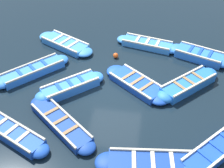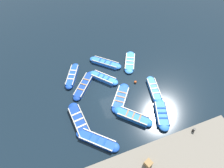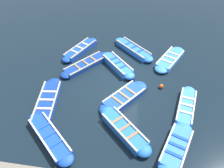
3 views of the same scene
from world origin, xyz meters
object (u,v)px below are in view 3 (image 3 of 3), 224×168
Objects in this scene: boat_drifting at (47,102)px; boat_mid_row at (170,59)px; boat_centre at (124,97)px; boat_outer_left at (176,148)px; boat_bow_out at (86,65)px; boat_inner_gap at (186,107)px; boat_tucked at (118,65)px; buoy_orange_near at (161,86)px; boat_stern_in at (80,50)px; boat_near_quay at (133,49)px; boat_far_corner at (124,130)px; boat_alongside at (50,137)px.

boat_mid_row is at bearing 125.83° from boat_drifting.
boat_outer_left is (2.88, 2.71, 0.04)m from boat_centre.
boat_centre is 3.91m from boat_bow_out.
boat_centre is at bearing -34.08° from boat_mid_row.
boat_drifting is at bearing -54.17° from boat_mid_row.
boat_tucked is at bearing -126.26° from boat_inner_gap.
boat_stern_in is at bearing -117.46° from buoy_orange_near.
boat_drifting is (0.74, -7.65, -0.00)m from boat_inner_gap.
boat_inner_gap reaches higher than boat_bow_out.
boat_near_quay is 7.16m from boat_far_corner.
boat_stern_in is at bearing -91.83° from boat_mid_row.
boat_outer_left is at bearing 92.52° from boat_alongside.
boat_inner_gap is at bearing 57.63° from boat_stern_in.
boat_alongside reaches higher than boat_drifting.
boat_stern_in is 1.20× the size of boat_tucked.
boat_far_corner reaches higher than boat_near_quay.
boat_stern_in is 7.44m from boat_alongside.
boat_far_corner reaches higher than boat_centre.
boat_centre is 4.33m from boat_drifting.
boat_mid_row is at bearing 167.19° from buoy_orange_near.
boat_stern_in is at bearing -122.37° from boat_inner_gap.
boat_outer_left is at bearing -15.13° from boat_inner_gap.
boat_tucked is at bearing 157.01° from boat_alongside.
boat_far_corner reaches higher than boat_bow_out.
boat_bow_out is (-2.65, -2.87, -0.00)m from boat_centre.
boat_mid_row reaches higher than buoy_orange_near.
boat_bow_out is at bearing -53.30° from boat_near_quay.
boat_stern_in is 9.60m from boat_outer_left.
boat_centre is at bearing 102.82° from boat_drifting.
boat_centre is 2.93m from boat_tucked.
boat_centre is 4.54m from boat_alongside.
boat_bow_out is at bearing -105.46° from buoy_orange_near.
boat_stern_in is 1.02× the size of boat_inner_gap.
buoy_orange_near is (3.02, 5.80, -0.04)m from boat_stern_in.
boat_mid_row is 1.21× the size of boat_tucked.
boat_stern_in is (-4.28, -3.68, 0.02)m from boat_centre.
boat_alongside is at bearing -50.73° from buoy_orange_near.
boat_near_quay is at bearing -151.46° from buoy_orange_near.
boat_mid_row is at bearing 140.11° from boat_alongside.
boat_outer_left is 7.86m from boat_bow_out.
boat_far_corner reaches higher than buoy_orange_near.
boat_alongside is (0.89, -3.53, -0.04)m from boat_far_corner.
boat_near_quay reaches higher than boat_alongside.
boat_drifting is at bearing -42.50° from boat_tucked.
boat_centre is 1.02× the size of boat_alongside.
boat_bow_out is at bearing -134.75° from boat_outer_left.
boat_tucked reaches higher than boat_mid_row.
boat_centre reaches higher than buoy_orange_near.
boat_centre is at bearing -93.70° from boat_inner_gap.
boat_far_corner reaches higher than boat_inner_gap.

